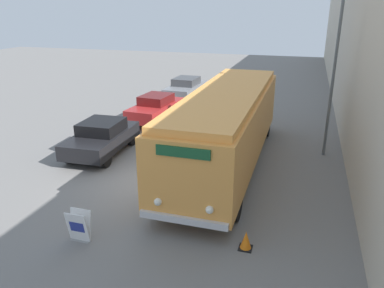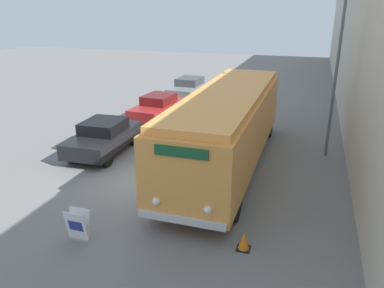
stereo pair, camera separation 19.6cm
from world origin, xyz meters
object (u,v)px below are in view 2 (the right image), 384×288
Objects in this scene: streetlamp at (340,47)px; parked_car_far at (189,88)px; parked_car_near at (104,137)px; vintage_bus at (228,124)px; parked_car_mid at (158,108)px; sign_board at (78,225)px; traffic_cone at (244,241)px.

streetlamp reaches higher than parked_car_far.
parked_car_near reaches higher than parked_car_far.
parked_car_far is (-9.05, 8.46, -3.84)m from streetlamp.
parked_car_far is at bearing 136.93° from streetlamp.
vintage_bus is 2.65× the size of parked_car_mid.
sign_board reaches higher than traffic_cone.
parked_car_far is at bearing 98.29° from sign_board.
parked_car_mid reaches higher than parked_car_far.
parked_car_far is at bearing 96.26° from parked_car_mid.
parked_car_near is at bearing -163.88° from streetlamp.
parked_car_mid is at bearing 83.30° from parked_car_near.
sign_board is 17.33m from parked_car_far.
sign_board is 0.22× the size of parked_car_near.
parked_car_near is 7.94× the size of traffic_cone.
parked_car_far is at bearing 86.08° from parked_car_near.
sign_board is (-2.70, -6.38, -1.31)m from vintage_bus.
traffic_cone is at bearing -72.39° from vintage_bus.
parked_car_far is (-0.14, 5.87, -0.01)m from parked_car_mid.
parked_car_far is at bearing 113.14° from traffic_cone.
parked_car_mid is 5.87m from parked_car_far.
vintage_bus is 5.32m from streetlamp.
parked_car_mid is 8.07× the size of traffic_cone.
vintage_bus is at bearing -39.17° from parked_car_mid.
parked_car_near is (-5.42, -0.37, -1.00)m from vintage_bus.
parked_car_far is (-5.20, 10.77, -0.99)m from vintage_bus.
vintage_bus reaches higher than parked_car_mid.
sign_board is 0.21× the size of parked_car_far.
parked_car_far is (-2.50, 17.15, 0.32)m from sign_board.
streetlamp is at bearing 74.57° from traffic_cone.
parked_car_mid is at bearing 123.30° from traffic_cone.
vintage_bus is 12.29× the size of sign_board.
vintage_bus is 2.53× the size of parked_car_far.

